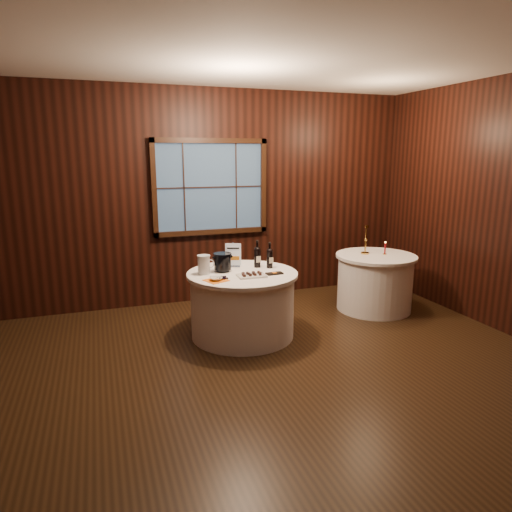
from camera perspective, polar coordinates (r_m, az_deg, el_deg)
name	(u,v)px	position (r m, az deg, el deg)	size (l,w,h in m)	color
ground	(273,372)	(4.65, 2.18, -14.29)	(6.00, 6.00, 0.00)	black
back_wall	(210,195)	(6.54, -5.74, 7.65)	(6.00, 0.10, 3.00)	black
main_table	(242,304)	(5.37, -1.70, -6.02)	(1.28, 1.28, 0.77)	white
side_table	(375,282)	(6.47, 14.61, -3.16)	(1.08, 1.08, 0.77)	white
sign_stand	(233,259)	(5.47, -2.84, -0.36)	(0.18, 0.14, 0.31)	silver
port_bottle_left	(257,256)	(5.46, 0.16, 0.05)	(0.08, 0.08, 0.33)	black
port_bottle_right	(270,257)	(5.44, 1.73, -0.11)	(0.07, 0.08, 0.31)	black
ice_bucket	(223,262)	(5.29, -4.20, -0.73)	(0.21, 0.21, 0.22)	black
chocolate_plate	(252,275)	(5.08, -0.55, -2.38)	(0.32, 0.22, 0.04)	silver
chocolate_box	(274,273)	(5.18, 2.32, -2.19)	(0.19, 0.10, 0.02)	black
grape_bunch	(223,277)	(4.99, -4.12, -2.69)	(0.16, 0.09, 0.04)	black
glass_pitcher	(204,264)	(5.20, -6.52, -1.06)	(0.20, 0.15, 0.22)	silver
orange_napkin	(216,280)	(4.94, -5.01, -3.05)	(0.22, 0.22, 0.00)	orange
cracker_bowl	(216,279)	(4.93, -5.01, -2.84)	(0.14, 0.14, 0.03)	silver
brass_candlestick	(365,244)	(6.38, 13.53, 1.52)	(0.11, 0.11, 0.39)	gold
red_candle	(385,249)	(6.42, 15.82, 0.81)	(0.05, 0.05, 0.18)	gold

